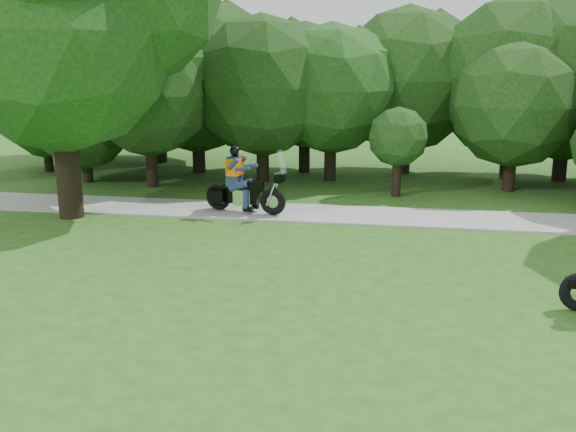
{
  "coord_description": "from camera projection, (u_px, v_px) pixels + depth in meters",
  "views": [
    {
      "loc": [
        -1.37,
        -9.86,
        4.32
      ],
      "look_at": [
        -3.8,
        3.87,
        0.94
      ],
      "focal_mm": 40.0,
      "sensor_mm": 36.0,
      "label": 1
    }
  ],
  "objects": [
    {
      "name": "big_tree_west",
      "position": [
        60.0,
        6.0,
        17.2
      ],
      "size": [
        8.64,
        6.56,
        9.96
      ],
      "color": "black",
      "rests_on": "ground"
    },
    {
      "name": "touring_motorcycle",
      "position": [
        240.0,
        188.0,
        18.4
      ],
      "size": [
        2.51,
        1.1,
        1.92
      ],
      "rotation": [
        0.0,
        0.0,
        -0.21
      ],
      "color": "black",
      "rests_on": "walkway"
    },
    {
      "name": "walkway",
      "position": [
        448.0,
        219.0,
        17.87
      ],
      "size": [
        60.0,
        2.2,
        0.06
      ],
      "primitive_type": "cube",
      "color": "gray",
      "rests_on": "ground"
    },
    {
      "name": "tree_line",
      "position": [
        463.0,
        81.0,
        23.22
      ],
      "size": [
        40.63,
        11.88,
        7.64
      ],
      "color": "black",
      "rests_on": "ground"
    },
    {
      "name": "ground",
      "position": [
        480.0,
        339.0,
        10.22
      ],
      "size": [
        100.0,
        100.0,
        0.0
      ],
      "primitive_type": "plane",
      "color": "#245819",
      "rests_on": "ground"
    }
  ]
}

